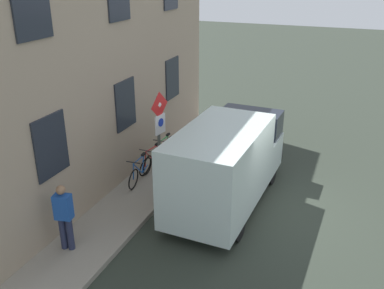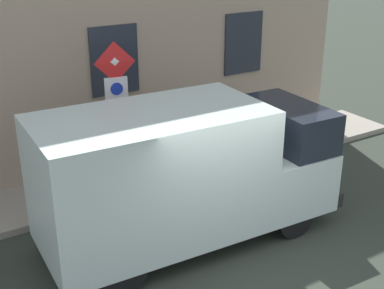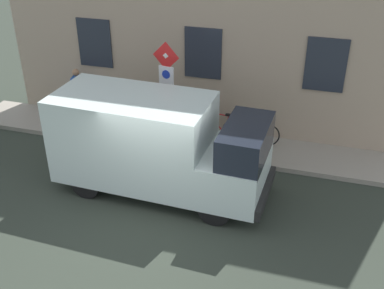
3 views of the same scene
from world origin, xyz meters
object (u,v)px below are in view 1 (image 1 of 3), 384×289
Objects in this scene: bicycle_green at (165,149)px; bicycle_blue at (141,171)px; delivery_van at (227,162)px; sign_post_stacked at (160,129)px; bicycle_red at (154,159)px; pedestrian at (64,215)px.

bicycle_green is 1.83m from bicycle_blue.
sign_post_stacked is at bearing 103.04° from delivery_van.
delivery_van is at bearing 55.24° from bicycle_green.
sign_post_stacked is 2.32m from bicycle_red.
pedestrian is at bearing 5.06° from bicycle_red.
bicycle_blue is (-0.00, 0.91, 0.00)m from bicycle_red.
sign_post_stacked reaches higher than bicycle_blue.
bicycle_green and bicycle_blue have the same top height.
sign_post_stacked reaches higher than pedestrian.
bicycle_blue is (-0.00, 1.83, 0.00)m from bicycle_green.
bicycle_blue is (2.83, -0.03, -0.82)m from delivery_van.
sign_post_stacked is 1.76× the size of pedestrian.
bicycle_green is at bearing 176.67° from bicycle_blue.
pedestrian is (0.00, 4.63, 0.56)m from bicycle_red.
bicycle_red is 0.91m from bicycle_blue.
sign_post_stacked is 1.77× the size of bicycle_green.
delivery_van is 3.09m from bicycle_red.
delivery_van is 2.94m from bicycle_blue.
bicycle_blue is at bearing 168.43° from pedestrian.
bicycle_green is 0.91m from bicycle_red.
delivery_van is at bearing 130.94° from pedestrian.
delivery_van is 4.65m from pedestrian.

